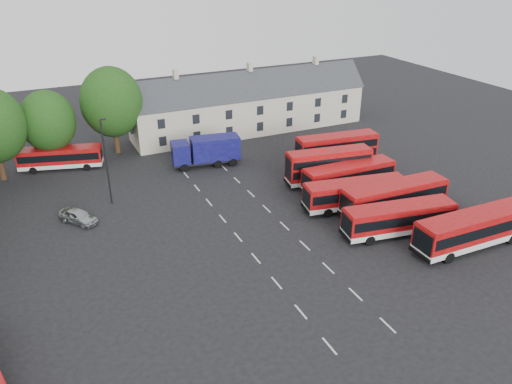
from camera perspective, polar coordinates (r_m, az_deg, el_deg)
ground at (r=46.10m, az=-1.07°, el=-6.34°), size 140.00×140.00×0.00m
lane_markings at (r=48.54m, az=0.66°, el=-4.52°), size 5.15×33.80×0.01m
terrace_houses at (r=74.99m, az=-0.70°, el=9.90°), size 35.70×7.13×10.06m
bus_row_a at (r=49.30m, az=23.65°, el=-3.73°), size 11.95×2.93×3.37m
bus_row_b at (r=49.13m, az=16.04°, el=-2.77°), size 11.17×4.21×3.08m
bus_row_c at (r=52.96m, az=15.53°, el=-0.38°), size 11.68×3.02×3.28m
bus_row_d at (r=52.99m, az=11.32°, el=-0.01°), size 11.24×4.33×3.10m
bus_row_e at (r=56.99m, az=10.55°, el=1.95°), size 10.95×2.70×3.09m
bus_dd_south at (r=58.16m, az=8.31°, el=3.13°), size 10.15×3.75×4.07m
bus_dd_north at (r=62.75m, az=9.20°, el=4.88°), size 10.47×3.57×4.21m
bus_north at (r=66.17m, az=-21.48°, el=3.82°), size 10.13×4.80×2.79m
box_truck at (r=62.79m, az=-5.65°, el=4.79°), size 8.72×3.87×3.68m
silver_car at (r=52.80m, az=-19.67°, el=-2.61°), size 3.93×4.42×1.45m
lime_car at (r=48.76m, az=21.53°, el=-5.56°), size 3.95×2.01×1.24m
lamppost at (r=53.96m, az=-16.76°, el=3.56°), size 0.66×0.36×9.49m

